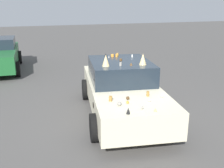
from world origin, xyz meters
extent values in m
plane|color=#514F4C|center=(0.00, 0.00, 0.00)|extent=(60.00, 60.00, 0.00)
cube|color=beige|center=(0.00, 0.00, 0.58)|extent=(4.61, 2.40, 0.62)
cube|color=#1E2833|center=(0.32, -0.05, 1.16)|extent=(2.14, 1.89, 0.54)
cylinder|color=black|center=(-1.48, -0.68, 0.32)|extent=(0.67, 0.31, 0.64)
cylinder|color=black|center=(-1.21, 1.10, 0.32)|extent=(0.67, 0.31, 0.64)
cylinder|color=black|center=(1.21, -1.10, 0.32)|extent=(0.67, 0.31, 0.64)
cylinder|color=black|center=(1.48, 0.68, 0.32)|extent=(0.67, 0.31, 0.64)
ellipsoid|color=black|center=(0.85, -1.02, 0.74)|extent=(0.15, 0.04, 0.08)
ellipsoid|color=black|center=(-0.23, -0.86, 0.72)|extent=(0.14, 0.04, 0.13)
ellipsoid|color=black|center=(-1.03, -0.74, 0.49)|extent=(0.16, 0.04, 0.12)
ellipsoid|color=black|center=(1.22, 0.71, 0.44)|extent=(0.14, 0.04, 0.14)
ellipsoid|color=black|center=(-0.70, 1.00, 0.65)|extent=(0.20, 0.05, 0.15)
ellipsoid|color=black|center=(-0.60, -0.80, 0.70)|extent=(0.18, 0.05, 0.13)
cylinder|color=#A87A38|center=(-1.15, -0.19, 0.95)|extent=(0.09, 0.09, 0.12)
sphere|color=gray|center=(-1.49, 0.63, 0.94)|extent=(0.09, 0.09, 0.09)
sphere|color=orange|center=(-1.43, 0.42, 0.92)|extent=(0.06, 0.06, 0.06)
sphere|color=#51381E|center=(-1.21, 0.33, 0.93)|extent=(0.08, 0.08, 0.08)
sphere|color=gray|center=(-1.81, 0.25, 0.92)|extent=(0.06, 0.06, 0.06)
cone|color=black|center=(-1.95, 0.62, 0.96)|extent=(0.09, 0.09, 0.13)
cone|color=tan|center=(-2.00, 0.05, 0.93)|extent=(0.09, 0.09, 0.07)
sphere|color=silver|center=(-1.32, -0.46, 0.93)|extent=(0.07, 0.07, 0.07)
sphere|color=silver|center=(-1.46, -0.09, 0.92)|extent=(0.06, 0.06, 0.06)
cylinder|color=#A87A38|center=(-1.17, 0.72, 0.95)|extent=(0.09, 0.09, 0.11)
cone|color=gray|center=(0.87, 0.11, 1.46)|extent=(0.06, 0.06, 0.06)
cylinder|color=#A87A38|center=(1.09, -0.24, 1.47)|extent=(0.09, 0.09, 0.07)
cylinder|color=black|center=(0.55, 0.30, 1.46)|extent=(0.11, 0.11, 0.05)
cone|color=black|center=(1.10, 0.13, 1.48)|extent=(0.08, 0.08, 0.08)
cone|color=#51381E|center=(-0.24, -0.13, 1.47)|extent=(0.11, 0.11, 0.07)
cylinder|color=gray|center=(-0.21, 0.14, 1.47)|extent=(0.07, 0.07, 0.08)
cylinder|color=#51381E|center=(0.33, -0.07, 1.46)|extent=(0.10, 0.10, 0.06)
cylinder|color=orange|center=(0.91, -0.15, 1.47)|extent=(0.08, 0.08, 0.08)
cylinder|color=orange|center=(0.97, -0.03, 1.47)|extent=(0.12, 0.12, 0.07)
cylinder|color=silver|center=(0.70, -0.56, 1.47)|extent=(0.06, 0.06, 0.07)
cone|color=#D8BC7F|center=(-0.27, -0.45, 1.58)|extent=(0.19, 0.19, 0.29)
cone|color=#D8BC7F|center=(-0.13, 0.51, 1.58)|extent=(0.19, 0.19, 0.29)
cylinder|color=black|center=(5.01, 2.78, 0.32)|extent=(0.65, 0.24, 0.64)
cylinder|color=black|center=(7.58, 2.71, 0.32)|extent=(0.65, 0.24, 0.64)
camera|label=1|loc=(-6.37, 2.43, 2.99)|focal=42.50mm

